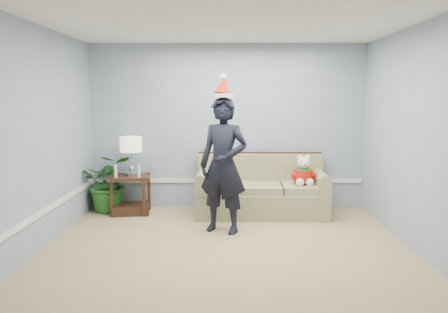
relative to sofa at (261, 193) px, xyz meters
The scene contains 10 objects.
room_shell 2.37m from the sofa, 104.39° to the right, with size 4.54×5.04×2.74m.
wainscot_trim 1.93m from the sofa, 152.25° to the right, with size 4.49×4.99×0.06m.
sofa is the anchor object (origin of this frame).
side_table 2.07m from the sofa, behind, with size 0.71×0.62×0.61m.
table_lamp 2.18m from the sofa, behind, with size 0.34×0.34×0.61m.
candle_pair 2.11m from the sofa, behind, with size 0.41×0.05×0.19m.
houseplant 2.44m from the sofa, behind, with size 0.84×0.73×0.93m, color #205E21.
man 1.25m from the sofa, 121.91° to the right, with size 0.67×0.44×1.84m, color black.
santa_hat 1.96m from the sofa, 122.33° to the right, with size 0.36×0.38×0.31m.
teddy_bear 0.73m from the sofa, 10.29° to the right, with size 0.30×0.34×0.47m.
Camera 1 is at (0.01, -4.68, 1.84)m, focal length 35.00 mm.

